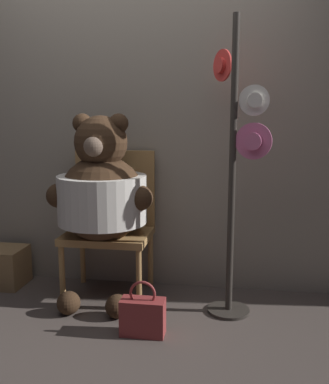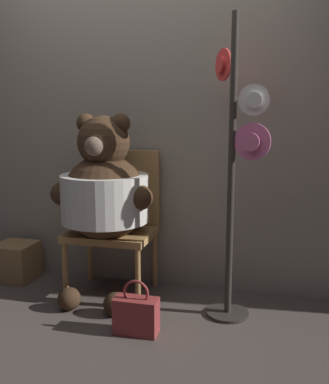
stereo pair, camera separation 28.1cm
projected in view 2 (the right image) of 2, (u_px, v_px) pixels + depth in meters
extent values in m
plane|color=#4C423D|center=(106.00, 324.00, 2.68)|extent=(14.00, 14.00, 0.00)
cube|color=gray|center=(142.00, 104.00, 3.19)|extent=(8.00, 0.10, 2.75)
cylinder|color=#B2844C|center=(65.00, 272.00, 3.00)|extent=(0.04, 0.04, 0.42)
cylinder|color=#B2844C|center=(138.00, 279.00, 2.86)|extent=(0.04, 0.04, 0.42)
cylinder|color=#B2844C|center=(90.00, 254.00, 3.39)|extent=(0.04, 0.04, 0.42)
cylinder|color=#B2844C|center=(155.00, 259.00, 3.25)|extent=(0.04, 0.04, 0.42)
cube|color=#B2844C|center=(111.00, 234.00, 3.08)|extent=(0.60, 0.47, 0.05)
cube|color=#B2844C|center=(121.00, 187.00, 3.24)|extent=(0.60, 0.04, 0.57)
sphere|color=#3D2819|center=(105.00, 198.00, 2.97)|extent=(0.60, 0.60, 0.60)
cylinder|color=silver|center=(105.00, 198.00, 2.97)|extent=(0.61, 0.61, 0.33)
sphere|color=#3D2819|center=(104.00, 142.00, 2.90)|extent=(0.36, 0.36, 0.36)
sphere|color=#3D2819|center=(86.00, 123.00, 2.91)|extent=(0.13, 0.13, 0.13)
sphere|color=#3D2819|center=(121.00, 123.00, 2.85)|extent=(0.13, 0.13, 0.13)
sphere|color=brown|center=(94.00, 146.00, 2.76)|extent=(0.13, 0.13, 0.13)
sphere|color=#3D2819|center=(63.00, 194.00, 2.97)|extent=(0.17, 0.17, 0.17)
sphere|color=#3D2819|center=(140.00, 198.00, 2.82)|extent=(0.17, 0.17, 0.17)
sphere|color=#3D2819|center=(69.00, 299.00, 2.87)|extent=(0.16, 0.16, 0.16)
sphere|color=#3D2819|center=(115.00, 304.00, 2.79)|extent=(0.16, 0.16, 0.16)
cylinder|color=#332D28|center=(227.00, 313.00, 2.81)|extent=(0.28, 0.28, 0.02)
cylinder|color=#332D28|center=(231.00, 172.00, 2.65)|extent=(0.04, 0.04, 1.89)
cylinder|color=red|center=(223.00, 65.00, 2.67)|extent=(0.12, 0.17, 0.20)
cylinder|color=red|center=(223.00, 65.00, 2.67)|extent=(0.11, 0.11, 0.10)
cylinder|color=silver|center=(254.00, 100.00, 2.55)|extent=(0.19, 0.03, 0.19)
cylinder|color=silver|center=(254.00, 100.00, 2.55)|extent=(0.10, 0.07, 0.09)
cylinder|color=#D16693|center=(252.00, 142.00, 2.55)|extent=(0.22, 0.07, 0.23)
cylinder|color=#D16693|center=(252.00, 142.00, 2.55)|extent=(0.12, 0.10, 0.11)
cube|color=maroon|center=(136.00, 316.00, 2.55)|extent=(0.26, 0.12, 0.22)
torus|color=maroon|center=(136.00, 293.00, 2.53)|extent=(0.16, 0.02, 0.16)
cube|color=#937047|center=(16.00, 261.00, 3.41)|extent=(0.29, 0.29, 0.29)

